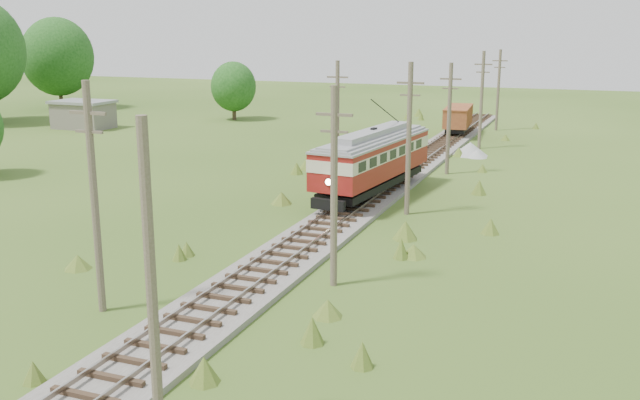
% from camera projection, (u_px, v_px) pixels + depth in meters
% --- Properties ---
extents(railbed_main, '(3.60, 96.00, 0.57)m').
position_uv_depth(railbed_main, '(370.00, 196.00, 46.50)').
color(railbed_main, '#605B54').
rests_on(railbed_main, ground).
extents(streetcar, '(4.43, 13.16, 5.96)m').
position_uv_depth(streetcar, '(373.00, 156.00, 46.34)').
color(streetcar, black).
rests_on(streetcar, ground).
extents(gondola, '(3.02, 7.61, 2.47)m').
position_uv_depth(gondola, '(458.00, 118.00, 73.66)').
color(gondola, black).
rests_on(gondola, ground).
extents(gravel_pile, '(3.21, 3.40, 1.17)m').
position_uv_depth(gravel_pile, '(471.00, 150.00, 62.31)').
color(gravel_pile, gray).
rests_on(gravel_pile, ground).
extents(utility_pole_r_1, '(0.30, 0.30, 8.80)m').
position_uv_depth(utility_pole_r_1, '(151.00, 288.00, 18.14)').
color(utility_pole_r_1, brown).
rests_on(utility_pole_r_1, ground).
extents(utility_pole_r_2, '(1.60, 0.30, 8.60)m').
position_uv_depth(utility_pole_r_2, '(334.00, 186.00, 29.85)').
color(utility_pole_r_2, brown).
rests_on(utility_pole_r_2, ground).
extents(utility_pole_r_3, '(1.60, 0.30, 9.00)m').
position_uv_depth(utility_pole_r_3, '(409.00, 138.00, 41.62)').
color(utility_pole_r_3, brown).
rests_on(utility_pole_r_3, ground).
extents(utility_pole_r_4, '(1.60, 0.30, 8.40)m').
position_uv_depth(utility_pole_r_4, '(449.00, 118.00, 53.55)').
color(utility_pole_r_4, brown).
rests_on(utility_pole_r_4, ground).
extents(utility_pole_r_5, '(1.60, 0.30, 8.90)m').
position_uv_depth(utility_pole_r_5, '(482.00, 99.00, 65.13)').
color(utility_pole_r_5, brown).
rests_on(utility_pole_r_5, ground).
extents(utility_pole_r_6, '(1.60, 0.30, 8.70)m').
position_uv_depth(utility_pole_r_6, '(498.00, 89.00, 77.01)').
color(utility_pole_r_6, brown).
rests_on(utility_pole_r_6, ground).
extents(utility_pole_l_a, '(1.60, 0.30, 9.00)m').
position_uv_depth(utility_pole_l_a, '(94.00, 197.00, 27.00)').
color(utility_pole_l_a, brown).
rests_on(utility_pole_l_a, ground).
extents(utility_pole_l_b, '(1.60, 0.30, 8.60)m').
position_uv_depth(utility_pole_l_b, '(337.00, 118.00, 52.53)').
color(utility_pole_l_b, brown).
rests_on(utility_pole_l_b, ground).
extents(tree_left_5, '(9.66, 9.66, 12.44)m').
position_uv_depth(tree_left_5, '(58.00, 57.00, 97.21)').
color(tree_left_5, '#38281C').
rests_on(tree_left_5, ground).
extents(tree_mid_a, '(5.46, 5.46, 7.03)m').
position_uv_depth(tree_mid_a, '(233.00, 87.00, 86.28)').
color(tree_mid_a, '#38281C').
rests_on(tree_mid_a, ground).
extents(shed, '(6.40, 4.40, 3.10)m').
position_uv_depth(shed, '(83.00, 114.00, 79.29)').
color(shed, slate).
rests_on(shed, ground).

